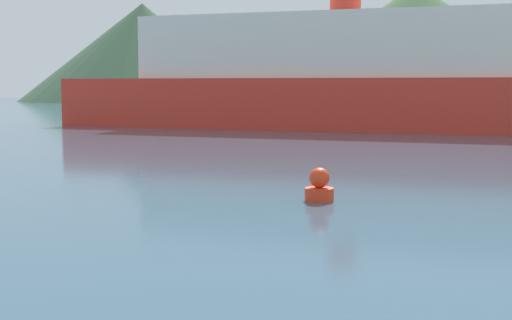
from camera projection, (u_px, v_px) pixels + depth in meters
The scene contains 4 objects.
ferry_distant at pixel (344, 79), 40.71m from camera, with size 33.63×9.94×8.03m.
buoy_marker at pixel (319, 187), 15.44m from camera, with size 0.63×0.63×0.73m.
hill_west at pixel (143, 52), 108.20m from camera, with size 36.85×36.85×14.66m.
hill_central at pixel (415, 44), 96.32m from camera, with size 45.81×45.81×15.97m.
Camera 1 is at (3.35, 1.96, 2.53)m, focal length 50.00 mm.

